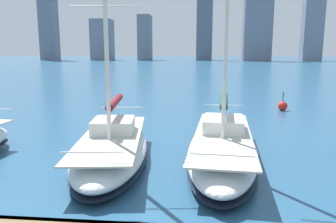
% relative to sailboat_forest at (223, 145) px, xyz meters
% --- Properties ---
extents(city_skyline, '(164.63, 19.96, 53.55)m').
position_rel_sailboat_forest_xyz_m(city_skyline, '(-2.51, -154.34, 17.98)').
color(city_skyline, gray).
rests_on(city_skyline, ground).
extents(sailboat_forest, '(3.42, 9.68, 11.90)m').
position_rel_sailboat_forest_xyz_m(sailboat_forest, '(0.00, 0.00, 0.00)').
color(sailboat_forest, white).
rests_on(sailboat_forest, ground).
extents(sailboat_maroon, '(3.74, 8.61, 9.24)m').
position_rel_sailboat_forest_xyz_m(sailboat_maroon, '(4.44, 0.59, -0.02)').
color(sailboat_maroon, silver).
rests_on(sailboat_maroon, ground).
extents(channel_buoy, '(0.70, 0.70, 1.40)m').
position_rel_sailboat_forest_xyz_m(channel_buoy, '(-5.31, -12.12, -0.31)').
color(channel_buoy, red).
rests_on(channel_buoy, ground).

